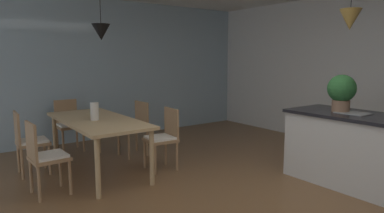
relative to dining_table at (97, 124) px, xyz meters
The scene contains 13 objects.
ground_plane 2.45m from the dining_table, 22.49° to the left, with size 10.00×8.40×0.04m, color brown.
window_wall_left_glazing 2.20m from the dining_table, 154.66° to the left, with size 0.06×8.40×2.70m, color #9EB7C6.
dining_table is the anchor object (origin of this frame).
chair_far_right 0.93m from the dining_table, 60.94° to the left, with size 0.43×0.43×0.87m.
chair_window_end 1.36m from the dining_table, behind, with size 0.41×0.41×0.87m.
chair_near_right 0.93m from the dining_table, 61.00° to the right, with size 0.42×0.42×0.87m.
chair_near_left 0.93m from the dining_table, 118.97° to the right, with size 0.41×0.41×0.87m.
chair_far_left 0.93m from the dining_table, 119.06° to the left, with size 0.43×0.43×0.87m.
kitchen_island 3.55m from the dining_table, 42.55° to the left, with size 2.08×0.82×0.91m.
pendant_over_table 1.24m from the dining_table, 16.45° to the left, with size 0.24×0.24×0.89m.
pendant_over_island_main 3.53m from the dining_table, 47.36° to the left, with size 0.26×0.26×0.78m.
potted_plant_on_island 3.26m from the dining_table, 48.03° to the left, with size 0.35×0.35×0.47m.
vase_on_dining_table 0.21m from the dining_table, 36.63° to the right, with size 0.11×0.11×0.24m.
Camera 1 is at (2.30, -2.55, 1.58)m, focal length 31.61 mm.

